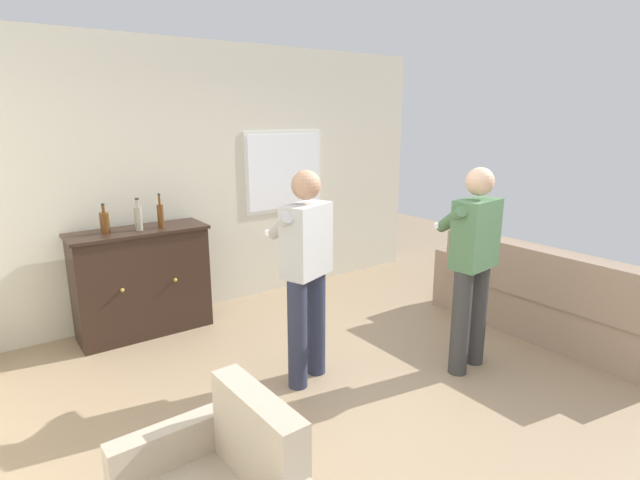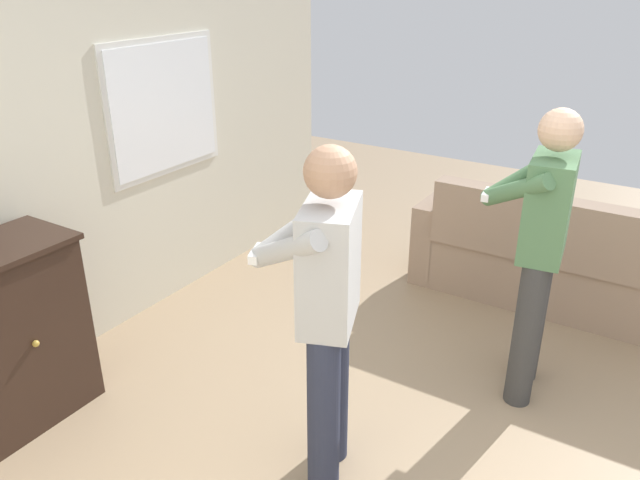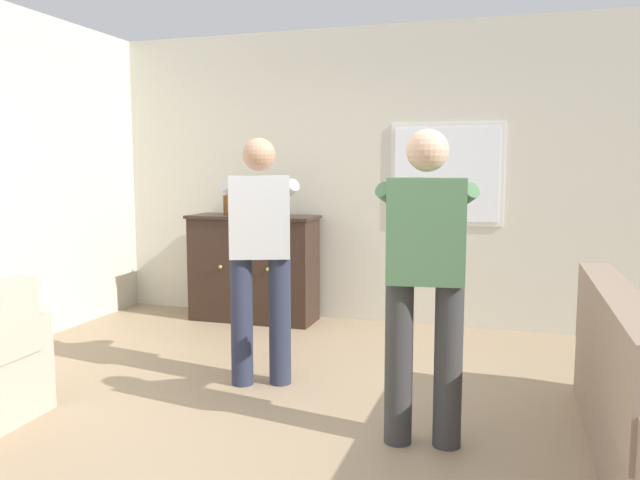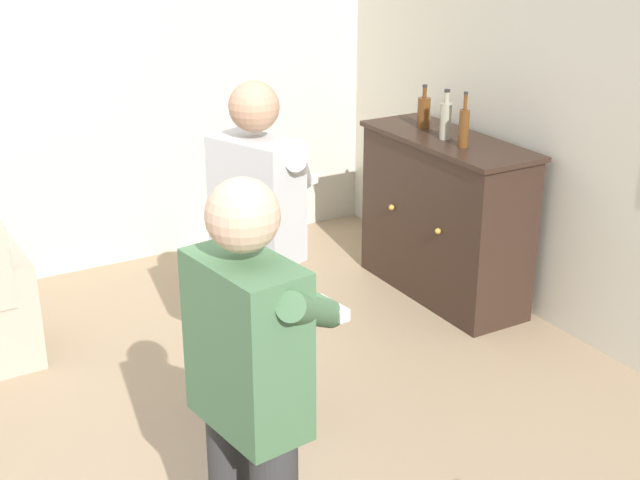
{
  "view_description": "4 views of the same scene",
  "coord_description": "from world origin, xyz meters",
  "px_view_note": "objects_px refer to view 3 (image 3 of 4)",
  "views": [
    {
      "loc": [
        -2.35,
        -2.37,
        2.07
      ],
      "look_at": [
        -0.11,
        0.73,
        1.1
      ],
      "focal_mm": 28.0,
      "sensor_mm": 36.0,
      "label": 1
    },
    {
      "loc": [
        -2.35,
        -0.6,
        2.33
      ],
      "look_at": [
        -0.02,
        0.86,
        1.11
      ],
      "focal_mm": 35.0,
      "sensor_mm": 36.0,
      "label": 2
    },
    {
      "loc": [
        1.31,
        -3.23,
        1.48
      ],
      "look_at": [
        0.06,
        0.8,
        0.99
      ],
      "focal_mm": 35.0,
      "sensor_mm": 36.0,
      "label": 3
    },
    {
      "loc": [
        3.04,
        -0.99,
        2.44
      ],
      "look_at": [
        -0.0,
        0.78,
        1.04
      ],
      "focal_mm": 50.0,
      "sensor_mm": 36.0,
      "label": 4
    }
  ],
  "objects_px": {
    "sideboard_cabinet": "(254,268)",
    "person_standing_left": "(260,249)",
    "bottle_wine_green": "(252,203)",
    "bottle_liquor_amber": "(227,204)",
    "bottle_spirits_clear": "(271,204)",
    "person_standing_right": "(425,272)"
  },
  "relations": [
    {
      "from": "bottle_wine_green",
      "to": "bottle_spirits_clear",
      "type": "relative_size",
      "value": 0.92
    },
    {
      "from": "bottle_liquor_amber",
      "to": "person_standing_left",
      "type": "relative_size",
      "value": 0.16
    },
    {
      "from": "person_standing_left",
      "to": "sideboard_cabinet",
      "type": "bearing_deg",
      "value": 114.77
    },
    {
      "from": "bottle_liquor_amber",
      "to": "person_standing_left",
      "type": "distance_m",
      "value": 1.98
    },
    {
      "from": "sideboard_cabinet",
      "to": "bottle_liquor_amber",
      "type": "bearing_deg",
      "value": 177.52
    },
    {
      "from": "bottle_liquor_amber",
      "to": "person_standing_right",
      "type": "xyz_separation_m",
      "value": [
        2.24,
        -2.29,
        -0.19
      ]
    },
    {
      "from": "sideboard_cabinet",
      "to": "bottle_spirits_clear",
      "type": "height_order",
      "value": "bottle_spirits_clear"
    },
    {
      "from": "bottle_spirits_clear",
      "to": "person_standing_left",
      "type": "bearing_deg",
      "value": -70.77
    },
    {
      "from": "sideboard_cabinet",
      "to": "bottle_wine_green",
      "type": "relative_size",
      "value": 4.14
    },
    {
      "from": "bottle_liquor_amber",
      "to": "person_standing_left",
      "type": "xyz_separation_m",
      "value": [
        1.04,
        -1.67,
        -0.19
      ]
    },
    {
      "from": "bottle_spirits_clear",
      "to": "person_standing_left",
      "type": "height_order",
      "value": "person_standing_left"
    },
    {
      "from": "bottle_liquor_amber",
      "to": "bottle_spirits_clear",
      "type": "distance_m",
      "value": 0.49
    },
    {
      "from": "bottle_wine_green",
      "to": "person_standing_left",
      "type": "xyz_separation_m",
      "value": [
        0.76,
        -1.62,
        -0.21
      ]
    },
    {
      "from": "bottle_wine_green",
      "to": "sideboard_cabinet",
      "type": "bearing_deg",
      "value": 104.13
    },
    {
      "from": "person_standing_right",
      "to": "bottle_liquor_amber",
      "type": "bearing_deg",
      "value": 134.29
    },
    {
      "from": "bottle_spirits_clear",
      "to": "person_standing_right",
      "type": "distance_m",
      "value": 2.84
    },
    {
      "from": "bottle_wine_green",
      "to": "person_standing_left",
      "type": "height_order",
      "value": "person_standing_left"
    },
    {
      "from": "sideboard_cabinet",
      "to": "person_standing_right",
      "type": "relative_size",
      "value": 0.74
    },
    {
      "from": "sideboard_cabinet",
      "to": "person_standing_left",
      "type": "bearing_deg",
      "value": -65.23
    },
    {
      "from": "person_standing_left",
      "to": "person_standing_right",
      "type": "relative_size",
      "value": 1.0
    },
    {
      "from": "sideboard_cabinet",
      "to": "bottle_wine_green",
      "type": "height_order",
      "value": "bottle_wine_green"
    },
    {
      "from": "sideboard_cabinet",
      "to": "bottle_liquor_amber",
      "type": "xyz_separation_m",
      "value": [
        -0.28,
        0.01,
        0.61
      ]
    }
  ]
}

